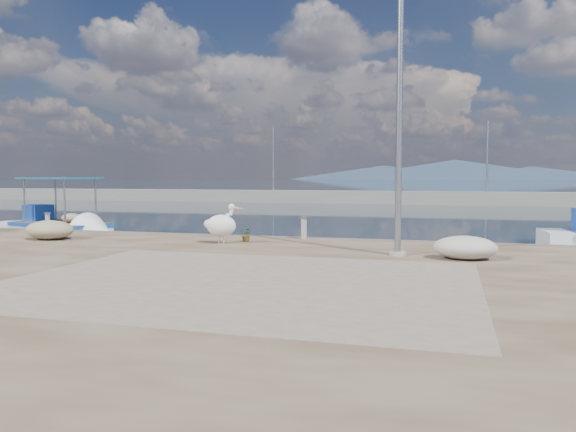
% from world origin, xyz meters
% --- Properties ---
extents(ground, '(1400.00, 1400.00, 0.00)m').
position_xyz_m(ground, '(0.00, 0.00, 0.00)').
color(ground, '#162635').
rests_on(ground, ground).
extents(quay, '(44.00, 22.00, 0.50)m').
position_xyz_m(quay, '(0.00, -6.00, 0.25)').
color(quay, '#4A3620').
rests_on(quay, ground).
extents(quay_patch, '(9.00, 7.00, 0.01)m').
position_xyz_m(quay_patch, '(1.00, -3.00, 0.50)').
color(quay_patch, gray).
rests_on(quay_patch, quay).
extents(breakwater, '(120.00, 2.20, 7.50)m').
position_xyz_m(breakwater, '(-0.00, 40.00, 0.60)').
color(breakwater, gray).
rests_on(breakwater, ground).
extents(mountains, '(370.00, 280.00, 22.00)m').
position_xyz_m(mountains, '(4.39, 650.00, 9.51)').
color(mountains, '#28384C').
rests_on(mountains, ground).
extents(boat_left, '(6.42, 3.58, 2.94)m').
position_xyz_m(boat_left, '(-11.09, 7.05, 0.23)').
color(boat_left, white).
rests_on(boat_left, ground).
extents(pelican, '(1.26, 0.64, 1.22)m').
position_xyz_m(pelican, '(-1.75, 2.60, 1.08)').
color(pelican, tan).
rests_on(pelican, quay).
extents(lamp_post, '(0.44, 0.96, 7.00)m').
position_xyz_m(lamp_post, '(3.61, 1.55, 3.80)').
color(lamp_post, gray).
rests_on(lamp_post, quay).
extents(bollard_near, '(0.25, 0.25, 0.75)m').
position_xyz_m(bollard_near, '(0.32, 4.57, 0.91)').
color(bollard_near, gray).
rests_on(bollard_near, quay).
extents(bollard_far, '(0.23, 0.23, 0.69)m').
position_xyz_m(bollard_far, '(-9.68, 4.60, 0.88)').
color(bollard_far, gray).
rests_on(bollard_far, quay).
extents(potted_plant, '(0.44, 0.40, 0.43)m').
position_xyz_m(potted_plant, '(-1.22, 3.33, 0.71)').
color(potted_plant, '#33722D').
rests_on(potted_plant, quay).
extents(net_pile_b, '(1.60, 1.25, 0.62)m').
position_xyz_m(net_pile_b, '(-7.60, 2.15, 0.81)').
color(net_pile_b, '#C2B890').
rests_on(net_pile_b, quay).
extents(net_pile_d, '(1.55, 1.16, 0.58)m').
position_xyz_m(net_pile_d, '(5.28, 1.29, 0.79)').
color(net_pile_d, beige).
rests_on(net_pile_d, quay).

